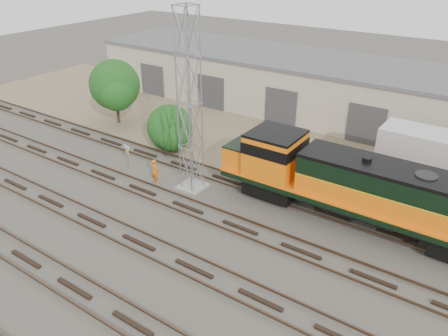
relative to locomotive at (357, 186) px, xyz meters
The scene contains 10 objects.
ground 8.37m from the locomotive, 131.32° to the right, with size 140.00×140.00×0.00m, color #47423A.
dirt_strip 10.72m from the locomotive, 120.38° to the left, with size 80.00×16.00×0.02m, color #726047.
tracks 10.71m from the locomotive, 120.38° to the right, with size 80.00×20.40×0.28m.
warehouse 17.76m from the locomotive, 107.12° to the left, with size 58.40×10.40×5.30m.
locomotive is the anchor object (origin of this frame).
signal_tower 11.42m from the locomotive, 168.28° to the right, with size 1.79×1.79×12.13m.
sign_post 16.67m from the locomotive, behind, with size 0.78×0.26×1.96m.
worker 13.82m from the locomotive, 167.31° to the right, with size 0.65×0.42×1.77m, color orange.
tree_west 24.20m from the locomotive, behind, with size 4.84×4.61×6.03m.
tree_mid 16.59m from the locomotive, behind, with size 3.98×3.79×3.79m.
Camera 1 is at (11.37, -16.91, 15.25)m, focal length 35.00 mm.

